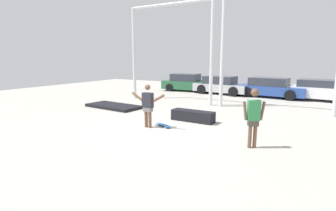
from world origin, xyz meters
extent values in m
plane|color=#B2ADA3|center=(0.00, 0.00, 0.00)|extent=(36.00, 36.00, 0.00)
cylinder|color=brown|center=(-0.70, 0.11, 0.40)|extent=(0.13, 0.13, 0.79)
cylinder|color=brown|center=(-0.52, 0.12, 0.40)|extent=(0.13, 0.13, 0.79)
cube|color=slate|center=(-0.61, 0.11, 0.73)|extent=(0.36, 0.20, 0.17)
cube|color=#26262D|center=(-0.61, 0.11, 1.08)|extent=(0.42, 0.21, 0.57)
sphere|color=brown|center=(-0.61, 0.11, 1.58)|extent=(0.22, 0.22, 0.22)
cylinder|color=brown|center=(-1.09, 0.11, 1.19)|extent=(0.51, 0.10, 0.35)
cylinder|color=brown|center=(-0.12, 0.12, 1.19)|extent=(0.51, 0.10, 0.35)
cube|color=#2D66B2|center=(-0.14, 0.51, 0.07)|extent=(0.82, 0.52, 0.01)
cylinder|color=silver|center=(0.15, 0.50, 0.03)|extent=(0.06, 0.05, 0.05)
cylinder|color=silver|center=(0.07, 0.30, 0.03)|extent=(0.06, 0.05, 0.05)
cylinder|color=silver|center=(-0.35, 0.72, 0.03)|extent=(0.06, 0.05, 0.05)
cylinder|color=silver|center=(-0.44, 0.52, 0.03)|extent=(0.06, 0.05, 0.05)
cube|color=black|center=(0.47, 1.93, 0.23)|extent=(1.88, 0.62, 0.46)
cube|color=black|center=(-4.62, 2.60, 0.08)|extent=(3.21, 1.66, 0.15)
cylinder|color=silver|center=(-5.72, 5.95, 2.94)|extent=(0.20, 0.20, 5.88)
cylinder|color=silver|center=(-0.30, 5.95, 2.94)|extent=(0.20, 0.20, 5.88)
cylinder|color=silver|center=(-3.01, 5.95, 5.80)|extent=(5.42, 0.16, 0.16)
cylinder|color=silver|center=(0.30, 5.95, 2.94)|extent=(0.20, 0.20, 5.88)
cube|color=#28603D|center=(-4.42, 11.31, 0.50)|extent=(4.12, 2.09, 0.68)
cube|color=#2D333D|center=(-4.57, 11.29, 1.13)|extent=(2.33, 1.78, 0.56)
cylinder|color=black|center=(-3.27, 12.26, 0.30)|extent=(0.62, 0.28, 0.61)
cylinder|color=black|center=(-3.11, 10.61, 0.30)|extent=(0.62, 0.28, 0.61)
cylinder|color=black|center=(-5.73, 12.01, 0.30)|extent=(0.62, 0.28, 0.61)
cylinder|color=black|center=(-5.56, 10.36, 0.30)|extent=(0.62, 0.28, 0.61)
cube|color=#B7BABF|center=(-1.38, 11.00, 0.48)|extent=(4.17, 2.04, 0.57)
cube|color=#2D333D|center=(-1.54, 11.01, 1.05)|extent=(2.34, 1.76, 0.57)
cylinder|color=black|center=(-0.06, 11.74, 0.34)|extent=(0.70, 0.27, 0.69)
cylinder|color=black|center=(-0.19, 10.06, 0.34)|extent=(0.70, 0.27, 0.69)
cylinder|color=black|center=(-2.56, 11.94, 0.34)|extent=(0.70, 0.27, 0.69)
cylinder|color=black|center=(-2.69, 10.25, 0.34)|extent=(0.70, 0.27, 0.69)
cube|color=#284793|center=(2.15, 10.99, 0.49)|extent=(4.60, 2.05, 0.61)
cube|color=#2D333D|center=(1.98, 11.01, 1.07)|extent=(2.58, 1.74, 0.55)
cylinder|color=black|center=(3.60, 11.67, 0.34)|extent=(0.70, 0.28, 0.68)
cylinder|color=black|center=(3.46, 10.06, 0.34)|extent=(0.70, 0.28, 0.68)
cylinder|color=black|center=(0.85, 11.92, 0.34)|extent=(0.70, 0.28, 0.68)
cylinder|color=black|center=(0.70, 10.32, 0.34)|extent=(0.70, 0.28, 0.68)
cube|color=white|center=(5.05, 11.14, 0.53)|extent=(4.08, 2.14, 0.69)
cube|color=#2D333D|center=(4.89, 11.16, 1.10)|extent=(2.30, 1.84, 0.45)
cylinder|color=black|center=(3.91, 12.13, 0.35)|extent=(0.71, 0.28, 0.69)
cylinder|color=black|center=(3.75, 10.38, 0.35)|extent=(0.71, 0.28, 0.69)
cylinder|color=brown|center=(3.51, -0.21, 0.42)|extent=(0.11, 0.11, 0.85)
cylinder|color=brown|center=(3.38, -0.29, 0.42)|extent=(0.11, 0.11, 0.85)
cube|color=#4C4238|center=(3.44, -0.25, 0.77)|extent=(0.35, 0.30, 0.19)
cube|color=#338C4C|center=(3.44, -0.25, 1.15)|extent=(0.40, 0.34, 0.61)
sphere|color=brown|center=(3.44, -0.25, 1.68)|extent=(0.23, 0.23, 0.23)
cylinder|color=brown|center=(3.66, -0.11, 1.14)|extent=(0.18, 0.15, 0.57)
cylinder|color=brown|center=(3.22, -0.38, 1.14)|extent=(0.18, 0.15, 0.57)
camera|label=1|loc=(5.08, -8.06, 2.67)|focal=28.00mm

